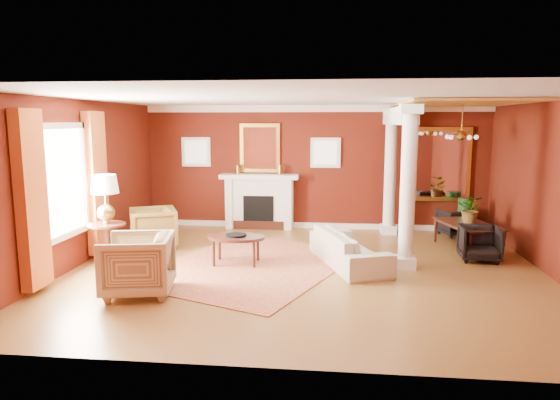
# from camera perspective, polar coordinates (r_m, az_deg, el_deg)

# --- Properties ---
(ground) EXTENTS (8.00, 8.00, 0.00)m
(ground) POSITION_cam_1_polar(r_m,az_deg,el_deg) (8.65, 3.00, -7.97)
(ground) COLOR brown
(ground) RESTS_ON ground
(room_shell) EXTENTS (8.04, 7.04, 2.92)m
(room_shell) POSITION_cam_1_polar(r_m,az_deg,el_deg) (8.29, 3.11, 5.49)
(room_shell) COLOR #53130B
(room_shell) RESTS_ON ground
(fireplace) EXTENTS (1.85, 0.42, 1.29)m
(fireplace) POSITION_cam_1_polar(r_m,az_deg,el_deg) (11.86, -2.37, -0.15)
(fireplace) COLOR white
(fireplace) RESTS_ON ground
(overmantel_mirror) EXTENTS (0.95, 0.07, 1.15)m
(overmantel_mirror) POSITION_cam_1_polar(r_m,az_deg,el_deg) (11.86, -2.32, 5.95)
(overmantel_mirror) COLOR gold
(overmantel_mirror) RESTS_ON fireplace
(flank_window_left) EXTENTS (0.70, 0.07, 0.70)m
(flank_window_left) POSITION_cam_1_polar(r_m,az_deg,el_deg) (12.20, -9.56, 5.44)
(flank_window_left) COLOR white
(flank_window_left) RESTS_ON room_shell
(flank_window_right) EXTENTS (0.70, 0.07, 0.70)m
(flank_window_right) POSITION_cam_1_polar(r_m,az_deg,el_deg) (11.75, 5.23, 5.40)
(flank_window_right) COLOR white
(flank_window_right) RESTS_ON room_shell
(left_window) EXTENTS (0.21, 2.55, 2.60)m
(left_window) POSITION_cam_1_polar(r_m,az_deg,el_deg) (8.87, -23.16, 1.15)
(left_window) COLOR white
(left_window) RESTS_ON room_shell
(column_front) EXTENTS (0.36, 0.36, 2.80)m
(column_front) POSITION_cam_1_polar(r_m,az_deg,el_deg) (8.73, 14.41, 1.50)
(column_front) COLOR white
(column_front) RESTS_ON ground
(column_back) EXTENTS (0.36, 0.36, 2.80)m
(column_back) POSITION_cam_1_polar(r_m,az_deg,el_deg) (11.39, 12.48, 3.24)
(column_back) COLOR white
(column_back) RESTS_ON ground
(header_beam) EXTENTS (0.30, 3.20, 0.32)m
(header_beam) POSITION_cam_1_polar(r_m,az_deg,el_deg) (10.25, 13.39, 9.28)
(header_beam) COLOR white
(header_beam) RESTS_ON column_front
(amber_ceiling) EXTENTS (2.30, 3.40, 0.04)m
(amber_ceiling) POSITION_cam_1_polar(r_m,az_deg,el_deg) (10.31, 20.00, 10.38)
(amber_ceiling) COLOR gold
(amber_ceiling) RESTS_ON room_shell
(dining_mirror) EXTENTS (1.30, 0.07, 1.70)m
(dining_mirror) POSITION_cam_1_polar(r_m,az_deg,el_deg) (12.01, 17.98, 3.89)
(dining_mirror) COLOR gold
(dining_mirror) RESTS_ON room_shell
(chandelier) EXTENTS (0.60, 0.62, 0.75)m
(chandelier) POSITION_cam_1_polar(r_m,az_deg,el_deg) (10.37, 20.02, 6.92)
(chandelier) COLOR #AC8736
(chandelier) RESTS_ON room_shell
(crown_trim) EXTENTS (8.00, 0.08, 0.16)m
(crown_trim) POSITION_cam_1_polar(r_m,az_deg,el_deg) (11.74, 4.06, 10.39)
(crown_trim) COLOR white
(crown_trim) RESTS_ON room_shell
(base_trim) EXTENTS (8.00, 0.08, 0.12)m
(base_trim) POSITION_cam_1_polar(r_m,az_deg,el_deg) (11.99, 3.91, -2.91)
(base_trim) COLOR white
(base_trim) RESTS_ON ground
(rug) EXTENTS (4.15, 4.68, 0.02)m
(rug) POSITION_cam_1_polar(r_m,az_deg,el_deg) (8.91, -3.29, -7.43)
(rug) COLOR maroon
(rug) RESTS_ON ground
(sofa) EXTENTS (1.28, 2.16, 0.81)m
(sofa) POSITION_cam_1_polar(r_m,az_deg,el_deg) (8.91, 7.90, -4.83)
(sofa) COLOR beige
(sofa) RESTS_ON ground
(armchair_leopard) EXTENTS (1.11, 1.13, 0.90)m
(armchair_leopard) POSITION_cam_1_polar(r_m,az_deg,el_deg) (10.33, -14.34, -2.89)
(armchair_leopard) COLOR black
(armchair_leopard) RESTS_ON ground
(armchair_stripe) EXTENTS (1.06, 1.11, 0.99)m
(armchair_stripe) POSITION_cam_1_polar(r_m,az_deg,el_deg) (7.62, -15.99, -6.78)
(armchair_stripe) COLOR tan
(armchair_stripe) RESTS_ON ground
(coffee_table) EXTENTS (1.02, 1.02, 0.51)m
(coffee_table) POSITION_cam_1_polar(r_m,az_deg,el_deg) (8.89, -5.04, -4.42)
(coffee_table) COLOR black
(coffee_table) RESTS_ON ground
(coffee_book) EXTENTS (0.15, 0.02, 0.20)m
(coffee_book) POSITION_cam_1_polar(r_m,az_deg,el_deg) (8.92, -5.14, -3.40)
(coffee_book) COLOR black
(coffee_book) RESTS_ON coffee_table
(side_table) EXTENTS (0.64, 0.64, 1.61)m
(side_table) POSITION_cam_1_polar(r_m,az_deg,el_deg) (9.20, -19.30, -0.43)
(side_table) COLOR black
(side_table) RESTS_ON ground
(dining_table) EXTENTS (0.90, 1.57, 0.83)m
(dining_table) POSITION_cam_1_polar(r_m,az_deg,el_deg) (10.60, 20.81, -3.09)
(dining_table) COLOR black
(dining_table) RESTS_ON ground
(dining_chair_near) EXTENTS (0.73, 0.69, 0.70)m
(dining_chair_near) POSITION_cam_1_polar(r_m,az_deg,el_deg) (9.82, 21.87, -4.45)
(dining_chair_near) COLOR black
(dining_chair_near) RESTS_ON ground
(dining_chair_far) EXTENTS (0.79, 0.77, 0.65)m
(dining_chair_far) POSITION_cam_1_polar(r_m,az_deg,el_deg) (11.78, 19.37, -2.29)
(dining_chair_far) COLOR black
(dining_chair_far) RESTS_ON ground
(green_urn) EXTENTS (0.36, 0.36, 0.87)m
(green_urn) POSITION_cam_1_polar(r_m,az_deg,el_deg) (11.69, 20.36, -2.35)
(green_urn) COLOR #143F1B
(green_urn) RESTS_ON ground
(potted_plant) EXTENTS (0.68, 0.71, 0.44)m
(potted_plant) POSITION_cam_1_polar(r_m,az_deg,el_deg) (10.53, 21.10, 0.32)
(potted_plant) COLOR #26591E
(potted_plant) RESTS_ON dining_table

